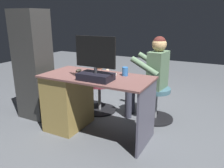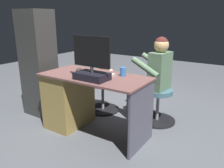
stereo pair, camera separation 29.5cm
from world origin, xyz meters
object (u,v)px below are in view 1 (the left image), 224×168
Objects in this scene: desk at (74,99)px; office_chair_teddy at (100,95)px; cup at (125,71)px; teddy_bear at (100,71)px; visitor_chair at (156,102)px; person at (151,72)px; computer_mouse at (79,70)px; keyboard at (96,74)px; monitor at (96,67)px; tv_remote at (81,74)px.

office_chair_teddy is (-0.01, -0.63, -0.13)m from desk.
teddy_bear is (0.63, -0.48, -0.17)m from cup.
person is (0.09, 0.01, 0.44)m from visitor_chair.
desk is 0.38m from computer_mouse.
visitor_chair is (-0.87, -0.10, -0.01)m from office_chair_teddy.
keyboard is at bearing 50.12° from visitor_chair.
keyboard is 0.82× the size of office_chair_teddy.
monitor reaches higher than keyboard.
person is (-0.79, -0.72, 0.30)m from desk.
desk is at bearing -19.22° from monitor.
person reaches higher than computer_mouse.
person is at bearing -139.35° from computer_mouse.
person is (-0.48, -0.67, -0.06)m from keyboard.
person is at bearing -137.62° from desk.
monitor is 4.65× the size of cup.
monitor is 1.18m from visitor_chair.
monitor reaches higher than visitor_chair.
keyboard is 0.35m from cup.
keyboard is at bearing 54.30° from person.
tv_remote is at bearing 46.69° from visitor_chair.
person is at bearing 6.68° from visitor_chair.
tv_remote is at bearing 102.09° from teddy_bear.
cup is (-0.60, -0.09, 0.03)m from computer_mouse.
cup is at bearing -134.88° from tv_remote.
person is at bearing -173.32° from office_chair_teddy.
teddy_bear reaches higher than desk.
office_chair_teddy is 1.00× the size of visitor_chair.
tv_remote is 0.84m from office_chair_teddy.
keyboard is 0.82× the size of visitor_chair.
cup reaches higher than computer_mouse.
keyboard is (-0.32, -0.06, 0.36)m from desk.
cup reaches higher than keyboard.
monitor is 0.28m from keyboard.
monitor is 0.94m from teddy_bear.
monitor is at bearing 67.61° from person.
tv_remote reaches higher than visitor_chair.
computer_mouse is 0.61m from cup.
visitor_chair is at bearing -140.16° from desk.
cup reaches higher than office_chair_teddy.
desk is at bearing 10.45° from keyboard.
tv_remote is at bearing 29.72° from keyboard.
tv_remote is (0.28, -0.12, -0.14)m from monitor.
monitor reaches higher than cup.
keyboard is at bearing 18.78° from cup.
tv_remote is (-0.16, 0.03, 0.36)m from desk.
monitor is 5.00× the size of computer_mouse.
desk is 0.69m from teddy_bear.
computer_mouse reaches higher than office_chair_teddy.
desk is 8.83× the size of tv_remote.
desk is at bearing 88.77° from office_chair_teddy.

